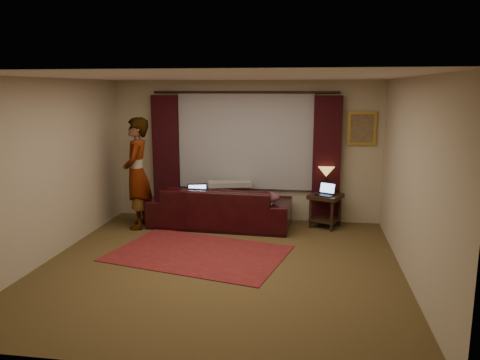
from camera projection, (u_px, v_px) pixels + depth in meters
The scene contains 20 objects.
floor at pixel (220, 266), 6.57m from camera, with size 5.00×5.00×0.01m, color brown.
ceiling at pixel (218, 77), 6.07m from camera, with size 5.00×5.00×0.02m, color silver.
wall_back at pixel (245, 151), 8.74m from camera, with size 5.00×0.02×2.60m, color #BCAF93.
wall_front at pixel (161, 229), 3.89m from camera, with size 5.00×0.02×2.60m, color #BCAF93.
wall_left at pixel (48, 170), 6.69m from camera, with size 0.02×5.00×2.60m, color #BCAF93.
wall_right at pixel (412, 180), 5.94m from camera, with size 0.02×5.00×2.60m, color #BCAF93.
sheer_curtain at pixel (245, 141), 8.65m from camera, with size 2.50×0.05×1.80m, color #9A9AA2.
drape_left at pixel (166, 156), 8.88m from camera, with size 0.50×0.14×2.30m, color black.
drape_right at pixel (327, 160), 8.43m from camera, with size 0.50×0.14×2.30m, color black.
curtain_rod at pixel (245, 92), 8.43m from camera, with size 0.04×0.04×3.40m, color black.
picture_frame at pixel (362, 128), 8.31m from camera, with size 0.50×0.04×0.60m, color gold.
sofa at pixel (220, 199), 8.38m from camera, with size 2.51×1.08×1.01m, color black.
throw_blanket at pixel (230, 169), 8.47m from camera, with size 0.78×0.31×0.09m, color gray.
clothing_pile at pixel (266, 198), 8.02m from camera, with size 0.46×0.35×0.20m, color brown.
laptop_sofa at pixel (198, 193), 8.27m from camera, with size 0.36×0.39×0.26m, color black, non-canonical shape.
area_rug at pixel (198, 253), 7.04m from camera, with size 2.53×1.68×0.01m, color maroon.
end_table at pixel (325, 211), 8.36m from camera, with size 0.52×0.52×0.60m, color black.
tiffany_lamp at pixel (326, 180), 8.40m from camera, with size 0.30×0.30×0.47m, color olive, non-canonical shape.
laptop_table at pixel (325, 189), 8.19m from camera, with size 0.30×0.33×0.22m, color black, non-canonical shape.
person at pixel (137, 173), 8.22m from camera, with size 0.58×0.58×1.96m, color gray.
Camera 1 is at (1.22, -6.10, 2.45)m, focal length 35.00 mm.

